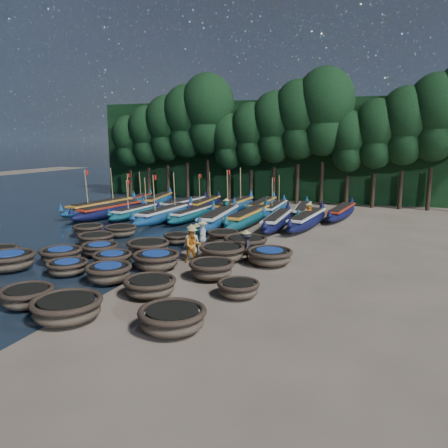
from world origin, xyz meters
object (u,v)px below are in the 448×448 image
(coracle_13, at_px, (156,260))
(long_boat_6, at_px, (248,217))
(coracle_7, at_px, (109,273))
(long_boat_17, at_px, (341,212))
(coracle_18, at_px, (222,253))
(fisherman_4, at_px, (203,237))
(coracle_5, at_px, (9,260))
(long_boat_3, at_px, (165,214))
(long_boat_15, at_px, (275,209))
(fisherman_2, at_px, (193,245))
(long_boat_0, at_px, (101,207))
(long_boat_8, at_px, (307,220))
(long_boat_13, at_px, (234,206))
(long_boat_11, at_px, (184,204))
(coracle_17, at_px, (148,247))
(coracle_23, at_px, (223,236))
(coracle_12, at_px, (112,259))
(coracle_16, at_px, (100,249))
(long_boat_1, at_px, (111,210))
(coracle_21, at_px, (121,230))
(coracle_22, at_px, (177,238))
(coracle_2, at_px, (27,296))
(fisherman_3, at_px, (246,245))
(coracle_11, at_px, (61,255))
(long_boat_9, at_px, (135,200))
(coracle_3, at_px, (67,308))
(coracle_4, at_px, (172,318))
(coracle_8, at_px, (150,286))
(coracle_6, at_px, (67,267))
(fisherman_5, at_px, (226,210))
(long_boat_16, at_px, (303,211))
(long_boat_12, at_px, (205,204))
(fisherman_1, at_px, (196,236))
(coracle_15, at_px, (96,239))
(fisherman_0, at_px, (192,241))
(coracle_20, at_px, (88,230))
(long_boat_5, at_px, (219,218))
(coracle_9, at_px, (238,288))
(long_boat_10, at_px, (158,200))
(coracle_10, at_px, (1,252))
(fisherman_6, at_px, (309,213))
(long_boat_14, at_px, (262,206))
(coracle_24, at_px, (245,243))

(coracle_13, relative_size, long_boat_6, 0.29)
(coracle_7, bearing_deg, long_boat_17, 68.13)
(coracle_18, height_order, fisherman_4, fisherman_4)
(coracle_5, height_order, long_boat_3, long_boat_3)
(long_boat_15, relative_size, fisherman_2, 3.90)
(long_boat_0, xyz_separation_m, long_boat_8, (17.04, 0.14, -0.04))
(long_boat_8, relative_size, long_boat_13, 0.94)
(long_boat_11, bearing_deg, long_boat_3, -70.96)
(coracle_17, xyz_separation_m, coracle_23, (2.82, 3.89, -0.01))
(coracle_12, bearing_deg, fisherman_2, 34.14)
(coracle_16, bearing_deg, long_boat_1, 121.64)
(coracle_21, distance_m, coracle_22, 4.32)
(coracle_2, xyz_separation_m, fisherman_3, (5.66, 8.86, 0.37))
(coracle_11, distance_m, long_boat_9, 19.52)
(coracle_3, bearing_deg, coracle_12, 110.61)
(long_boat_1, xyz_separation_m, fisherman_4, (11.29, -8.02, 0.38))
(coracle_13, bearing_deg, long_boat_11, 111.13)
(coracle_4, height_order, coracle_18, coracle_18)
(long_boat_0, bearing_deg, coracle_8, -41.26)
(coracle_6, bearing_deg, coracle_11, 137.80)
(fisherman_5, bearing_deg, long_boat_15, -13.21)
(coracle_22, relative_size, long_boat_16, 0.23)
(long_boat_8, xyz_separation_m, long_boat_15, (-3.42, 4.43, -0.05))
(coracle_11, xyz_separation_m, long_boat_0, (-7.05, 13.16, 0.15))
(long_boat_12, xyz_separation_m, fisherman_1, (5.18, -13.58, 0.35))
(coracle_8, relative_size, coracle_18, 0.90)
(long_boat_3, xyz_separation_m, long_boat_11, (-1.03, 5.45, -0.06))
(coracle_15, xyz_separation_m, fisherman_0, (6.19, -0.36, 0.47))
(coracle_20, relative_size, long_boat_5, 0.24)
(coracle_12, bearing_deg, coracle_9, -14.02)
(coracle_8, xyz_separation_m, long_boat_10, (-11.32, 21.36, 0.12))
(coracle_23, bearing_deg, coracle_11, -131.72)
(long_boat_6, distance_m, long_boat_12, 7.84)
(coracle_10, distance_m, coracle_15, 4.90)
(fisherman_6, bearing_deg, coracle_20, 147.69)
(coracle_17, relative_size, long_boat_10, 0.32)
(long_boat_5, distance_m, long_boat_10, 11.35)
(long_boat_14, bearing_deg, coracle_23, -83.97)
(coracle_7, distance_m, long_boat_12, 20.23)
(coracle_9, bearing_deg, fisherman_6, 89.67)
(long_boat_12, bearing_deg, long_boat_3, -97.12)
(coracle_16, distance_m, fisherman_6, 15.42)
(long_boat_6, height_order, long_boat_11, long_boat_6)
(coracle_8, relative_size, coracle_23, 1.17)
(long_boat_10, height_order, long_boat_14, long_boat_14)
(long_boat_13, bearing_deg, coracle_4, -72.86)
(coracle_5, bearing_deg, long_boat_9, 105.29)
(coracle_13, relative_size, long_boat_8, 0.31)
(coracle_3, height_order, coracle_24, coracle_24)
(fisherman_4, bearing_deg, fisherman_2, -7.35)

